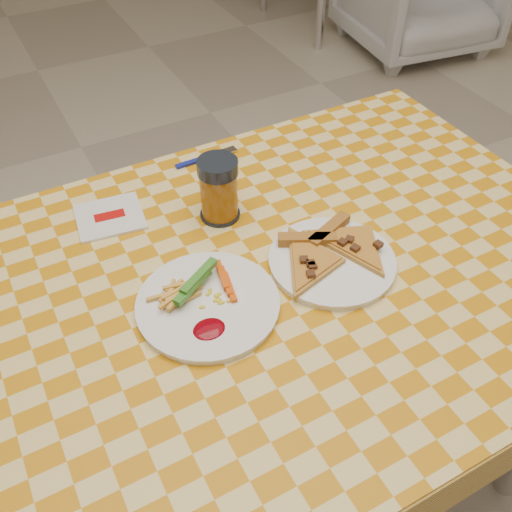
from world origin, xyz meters
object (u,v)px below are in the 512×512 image
object	(u,v)px
plate_right	(332,262)
drink_glass	(219,190)
table	(268,303)
plate_left	(208,305)

from	to	relation	value
plate_right	drink_glass	size ratio (longest dim) A/B	1.75
plate_right	table	bearing A→B (deg)	165.43
table	drink_glass	xyz separation A→B (m)	(-0.00, 0.19, 0.14)
table	plate_left	bearing A→B (deg)	-172.11
drink_glass	plate_right	bearing A→B (deg)	-61.95
table	plate_left	world-z (taller)	plate_left
drink_glass	table	bearing A→B (deg)	-89.03
table	plate_left	xyz separation A→B (m)	(-0.13, -0.02, 0.08)
table	drink_glass	distance (m)	0.24
plate_left	plate_right	xyz separation A→B (m)	(0.24, -0.01, 0.00)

